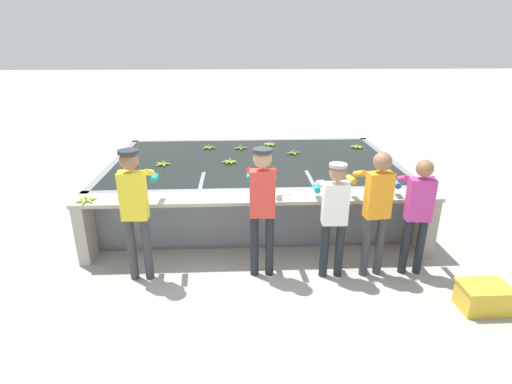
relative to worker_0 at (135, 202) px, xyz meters
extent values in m
plane|color=#A3A099|center=(1.59, 0.28, -1.09)|extent=(80.00, 80.00, 0.00)
cube|color=gray|center=(1.59, 2.34, -1.06)|extent=(5.13, 3.22, 0.06)
cube|color=gray|center=(1.59, 0.79, -0.62)|extent=(5.13, 0.12, 0.93)
cube|color=gray|center=(1.59, 3.89, -0.62)|extent=(5.13, 0.12, 0.93)
cube|color=gray|center=(-0.92, 2.34, -0.62)|extent=(0.12, 3.22, 0.93)
cube|color=gray|center=(4.10, 2.34, -0.62)|extent=(0.12, 3.22, 0.93)
cube|color=black|center=(1.59, 2.34, -0.59)|extent=(4.89, 2.98, 0.87)
cube|color=gray|center=(0.73, 1.25, -0.62)|extent=(0.06, 0.80, 0.93)
cube|color=gray|center=(2.44, 1.25, -0.62)|extent=(0.06, 0.80, 0.93)
cube|color=#A8A393|center=(1.59, 0.51, -0.18)|extent=(5.13, 0.45, 0.05)
cube|color=#A8A393|center=(-0.88, 0.51, -0.65)|extent=(0.16, 0.41, 0.88)
cube|color=#A8A393|center=(4.06, 0.51, -0.65)|extent=(0.16, 0.41, 0.88)
cylinder|color=#38383D|center=(-0.10, -0.03, -0.65)|extent=(0.11, 0.11, 0.87)
cylinder|color=#38383D|center=(0.10, -0.03, -0.65)|extent=(0.11, 0.11, 0.87)
cube|color=yellow|center=(0.00, -0.03, 0.09)|extent=(0.32, 0.18, 0.62)
sphere|color=#896042|center=(0.00, -0.03, 0.55)|extent=(0.24, 0.24, 0.24)
cylinder|color=#282D33|center=(0.00, -0.03, 0.66)|extent=(0.25, 0.25, 0.04)
cylinder|color=yellow|center=(-0.16, 0.22, 0.32)|extent=(0.09, 0.31, 0.18)
cylinder|color=teal|center=(-0.15, 0.47, 0.15)|extent=(0.09, 0.20, 0.08)
cylinder|color=yellow|center=(0.16, 0.22, 0.32)|extent=(0.09, 0.31, 0.18)
cylinder|color=teal|center=(0.17, 0.47, 0.15)|extent=(0.09, 0.20, 0.08)
cylinder|color=#1E2328|center=(1.50, -0.01, -0.65)|extent=(0.11, 0.11, 0.87)
cylinder|color=#1E2328|center=(1.70, -0.02, -0.65)|extent=(0.11, 0.11, 0.87)
cube|color=#DB3D33|center=(1.60, -0.01, 0.09)|extent=(0.33, 0.18, 0.62)
sphere|color=tan|center=(1.60, -0.01, 0.54)|extent=(0.24, 0.24, 0.24)
cylinder|color=#282D33|center=(1.60, -0.01, 0.65)|extent=(0.25, 0.25, 0.04)
cylinder|color=#DB3D33|center=(1.45, 0.24, 0.31)|extent=(0.09, 0.31, 0.18)
cylinder|color=#1EA3AD|center=(1.46, 0.49, 0.15)|extent=(0.09, 0.20, 0.08)
cylinder|color=#DB3D33|center=(1.77, 0.23, 0.31)|extent=(0.09, 0.31, 0.18)
cylinder|color=#1EA3AD|center=(1.78, 0.48, 0.15)|extent=(0.09, 0.20, 0.08)
cylinder|color=#1E2328|center=(2.42, -0.08, -0.70)|extent=(0.11, 0.11, 0.78)
cylinder|color=#1E2328|center=(2.62, -0.09, -0.70)|extent=(0.11, 0.11, 0.78)
cube|color=white|center=(2.52, -0.09, -0.03)|extent=(0.32, 0.18, 0.55)
sphere|color=#9E704C|center=(2.52, -0.09, 0.38)|extent=(0.21, 0.21, 0.21)
cylinder|color=#9E9E99|center=(2.52, -0.09, 0.47)|extent=(0.22, 0.22, 0.04)
cylinder|color=white|center=(2.37, 0.17, 0.16)|extent=(0.09, 0.31, 0.18)
cylinder|color=#1EA3AD|center=(2.38, 0.42, -0.01)|extent=(0.09, 0.20, 0.08)
cylinder|color=white|center=(2.69, 0.16, 0.16)|extent=(0.09, 0.31, 0.18)
cylinder|color=#1EA3AD|center=(2.70, 0.41, -0.01)|extent=(0.09, 0.20, 0.08)
cylinder|color=#38383D|center=(2.97, -0.08, -0.66)|extent=(0.11, 0.11, 0.85)
cylinder|color=#38383D|center=(3.17, -0.06, -0.66)|extent=(0.11, 0.11, 0.85)
cube|color=orange|center=(3.07, -0.07, 0.06)|extent=(0.34, 0.21, 0.60)
sphere|color=#896042|center=(3.07, -0.07, 0.51)|extent=(0.23, 0.23, 0.23)
cylinder|color=orange|center=(2.88, 0.16, 0.28)|extent=(0.12, 0.32, 0.18)
cylinder|color=gold|center=(2.85, 0.41, 0.11)|extent=(0.11, 0.21, 0.08)
cylinder|color=orange|center=(3.20, 0.20, 0.28)|extent=(0.12, 0.32, 0.18)
cylinder|color=gold|center=(3.17, 0.45, 0.11)|extent=(0.11, 0.21, 0.08)
cylinder|color=#1E2328|center=(3.52, -0.05, -0.69)|extent=(0.11, 0.11, 0.79)
cylinder|color=#1E2328|center=(3.72, -0.07, -0.69)|extent=(0.11, 0.11, 0.79)
cube|color=#BC388E|center=(3.62, -0.06, -0.01)|extent=(0.33, 0.20, 0.56)
sphere|color=#896042|center=(3.62, -0.06, 0.41)|extent=(0.22, 0.22, 0.22)
cylinder|color=#BC388E|center=(3.48, 0.20, 0.18)|extent=(0.11, 0.31, 0.18)
cylinder|color=teal|center=(3.50, 0.45, 0.02)|extent=(0.10, 0.21, 0.08)
cylinder|color=#BC388E|center=(3.80, 0.18, 0.18)|extent=(0.11, 0.31, 0.18)
cylinder|color=teal|center=(3.82, 0.43, 0.02)|extent=(0.10, 0.21, 0.08)
ellipsoid|color=#8CB738|center=(-0.56, 2.09, -0.14)|extent=(0.04, 0.17, 0.04)
ellipsoid|color=#8CB738|center=(-0.60, 2.06, -0.14)|extent=(0.17, 0.11, 0.04)
ellipsoid|color=#8CB738|center=(-0.60, 2.00, -0.14)|extent=(0.16, 0.12, 0.04)
ellipsoid|color=#8CB738|center=(-0.55, 1.98, -0.14)|extent=(0.04, 0.17, 0.04)
ellipsoid|color=#8CB738|center=(-0.51, 2.00, -0.14)|extent=(0.17, 0.11, 0.04)
ellipsoid|color=#8CB738|center=(-0.51, 2.06, -0.14)|extent=(0.16, 0.12, 0.04)
cylinder|color=tan|center=(-0.56, 2.03, -0.10)|extent=(0.03, 0.03, 0.05)
ellipsoid|color=#75A333|center=(1.30, 3.13, -0.14)|extent=(0.17, 0.06, 0.04)
ellipsoid|color=#75A333|center=(1.37, 3.09, -0.14)|extent=(0.06, 0.17, 0.04)
ellipsoid|color=#75A333|center=(1.41, 3.15, -0.14)|extent=(0.17, 0.06, 0.04)
ellipsoid|color=#75A333|center=(1.35, 3.20, -0.14)|extent=(0.06, 0.17, 0.04)
cylinder|color=tan|center=(1.36, 3.14, -0.10)|extent=(0.03, 0.03, 0.05)
ellipsoid|color=#8CB738|center=(1.92, 3.44, -0.14)|extent=(0.17, 0.12, 0.04)
ellipsoid|color=#8CB738|center=(1.92, 3.39, -0.14)|extent=(0.17, 0.10, 0.04)
ellipsoid|color=#8CB738|center=(1.95, 3.36, -0.14)|extent=(0.08, 0.17, 0.04)
ellipsoid|color=#8CB738|center=(2.00, 3.37, -0.14)|extent=(0.13, 0.16, 0.04)
ellipsoid|color=#8CB738|center=(2.02, 3.41, -0.14)|extent=(0.17, 0.05, 0.04)
ellipsoid|color=#8CB738|center=(2.01, 3.46, -0.14)|extent=(0.14, 0.15, 0.04)
ellipsoid|color=#8CB738|center=(1.96, 3.47, -0.14)|extent=(0.06, 0.17, 0.04)
cylinder|color=tan|center=(1.97, 3.41, -0.10)|extent=(0.03, 0.03, 0.05)
ellipsoid|color=#93BC3D|center=(-0.06, 2.06, -0.14)|extent=(0.15, 0.14, 0.04)
ellipsoid|color=#93BC3D|center=(0.00, 2.05, -0.14)|extent=(0.10, 0.17, 0.04)
ellipsoid|color=#93BC3D|center=(0.04, 2.10, -0.14)|extent=(0.17, 0.05, 0.04)
ellipsoid|color=#93BC3D|center=(-0.01, 2.15, -0.14)|extent=(0.07, 0.17, 0.04)
ellipsoid|color=#93BC3D|center=(-0.07, 2.13, -0.14)|extent=(0.16, 0.12, 0.04)
cylinder|color=tan|center=(-0.02, 2.10, -0.10)|extent=(0.03, 0.03, 0.05)
ellipsoid|color=#75A333|center=(2.43, 2.73, -0.14)|extent=(0.17, 0.08, 0.04)
ellipsoid|color=#75A333|center=(2.36, 2.77, -0.14)|extent=(0.08, 0.17, 0.04)
ellipsoid|color=#75A333|center=(2.32, 2.70, -0.14)|extent=(0.17, 0.08, 0.04)
ellipsoid|color=#75A333|center=(2.39, 2.66, -0.14)|extent=(0.08, 0.17, 0.04)
cylinder|color=tan|center=(2.37, 2.72, -0.10)|extent=(0.03, 0.03, 0.05)
ellipsoid|color=#7FAD33|center=(0.67, 3.18, -0.14)|extent=(0.17, 0.12, 0.04)
ellipsoid|color=#7FAD33|center=(0.73, 3.15, -0.14)|extent=(0.07, 0.17, 0.04)
ellipsoid|color=#7FAD33|center=(0.78, 3.20, -0.14)|extent=(0.17, 0.05, 0.04)
ellipsoid|color=#7FAD33|center=(0.74, 3.26, -0.14)|extent=(0.10, 0.17, 0.04)
ellipsoid|color=#7FAD33|center=(0.68, 3.24, -0.14)|extent=(0.15, 0.14, 0.04)
cylinder|color=tan|center=(0.72, 3.21, -0.10)|extent=(0.03, 0.03, 0.05)
ellipsoid|color=#7FAD33|center=(3.74, 3.18, -0.14)|extent=(0.05, 0.17, 0.04)
ellipsoid|color=#7FAD33|center=(3.69, 3.16, -0.14)|extent=(0.15, 0.14, 0.04)
ellipsoid|color=#7FAD33|center=(3.68, 3.12, -0.14)|extent=(0.17, 0.06, 0.04)
ellipsoid|color=#7FAD33|center=(3.71, 3.08, -0.14)|extent=(0.12, 0.16, 0.04)
ellipsoid|color=#7FAD33|center=(3.75, 3.07, -0.14)|extent=(0.09, 0.17, 0.04)
ellipsoid|color=#7FAD33|center=(3.79, 3.11, -0.14)|extent=(0.17, 0.09, 0.04)
ellipsoid|color=#7FAD33|center=(3.78, 3.15, -0.14)|extent=(0.16, 0.12, 0.04)
cylinder|color=tan|center=(3.73, 3.12, -0.10)|extent=(0.03, 0.03, 0.05)
ellipsoid|color=#8CB738|center=(-0.38, 1.50, -0.14)|extent=(0.11, 0.17, 0.04)
ellipsoid|color=#8CB738|center=(-0.43, 1.50, -0.14)|extent=(0.10, 0.17, 0.04)
ellipsoid|color=#8CB738|center=(-0.46, 1.46, -0.14)|extent=(0.17, 0.08, 0.04)
ellipsoid|color=#8CB738|center=(-0.45, 1.42, -0.14)|extent=(0.16, 0.13, 0.04)
ellipsoid|color=#8CB738|center=(-0.41, 1.40, -0.14)|extent=(0.04, 0.17, 0.04)
ellipsoid|color=#8CB738|center=(-0.36, 1.42, -0.14)|extent=(0.15, 0.14, 0.04)
ellipsoid|color=#8CB738|center=(-0.35, 1.46, -0.14)|extent=(0.17, 0.07, 0.04)
cylinder|color=tan|center=(-0.41, 1.45, -0.10)|extent=(0.03, 0.03, 0.05)
ellipsoid|color=#9EC642|center=(-0.36, 1.11, -0.14)|extent=(0.05, 0.17, 0.04)
ellipsoid|color=#9EC642|center=(-0.41, 1.07, -0.14)|extent=(0.17, 0.08, 0.04)
ellipsoid|color=#9EC642|center=(-0.38, 1.01, -0.14)|extent=(0.12, 0.16, 0.04)
ellipsoid|color=#9EC642|center=(-0.32, 1.01, -0.14)|extent=(0.14, 0.15, 0.04)
ellipsoid|color=#9EC642|center=(-0.30, 1.07, -0.14)|extent=(0.17, 0.10, 0.04)
cylinder|color=tan|center=(-0.35, 1.05, -0.10)|extent=(0.03, 0.03, 0.05)
ellipsoid|color=#75A333|center=(1.21, 2.16, -0.14)|extent=(0.17, 0.09, 0.04)
ellipsoid|color=#75A333|center=(1.21, 2.21, -0.14)|extent=(0.16, 0.12, 0.04)
ellipsoid|color=#75A333|center=(1.17, 2.24, -0.14)|extent=(0.06, 0.17, 0.04)
ellipsoid|color=#75A333|center=(1.12, 2.22, -0.14)|extent=(0.14, 0.15, 0.04)
ellipsoid|color=#75A333|center=(1.10, 2.18, -0.14)|extent=(0.17, 0.05, 0.04)
ellipsoid|color=#75A333|center=(1.13, 2.14, -0.14)|extent=(0.12, 0.16, 0.04)
ellipsoid|color=#75A333|center=(1.17, 2.13, -0.14)|extent=(0.09, 0.17, 0.04)
cylinder|color=tan|center=(1.16, 2.18, -0.10)|extent=(0.03, 0.03, 0.05)
ellipsoid|color=#8CB738|center=(3.85, 0.56, -0.13)|extent=(0.04, 0.17, 0.04)
ellipsoid|color=#8CB738|center=(3.81, 0.54, -0.13)|extent=(0.15, 0.14, 0.04)
ellipsoid|color=#8CB738|center=(3.79, 0.49, -0.13)|extent=(0.17, 0.07, 0.04)
ellipsoid|color=#8CB738|center=(3.82, 0.45, -0.13)|extent=(0.11, 0.17, 0.04)
ellipsoid|color=#8CB738|center=(3.87, 0.45, -0.13)|extent=(0.10, 0.17, 0.04)
ellipsoid|color=#8CB738|center=(3.90, 0.49, -0.13)|extent=(0.17, 0.08, 0.04)
ellipsoid|color=#8CB738|center=(3.89, 0.54, -0.13)|extent=(0.16, 0.13, 0.04)
cylinder|color=tan|center=(3.85, 0.50, -0.10)|extent=(0.03, 0.03, 0.05)
ellipsoid|color=#9EC642|center=(-0.76, 0.49, -0.13)|extent=(0.05, 0.17, 0.04)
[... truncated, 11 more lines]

